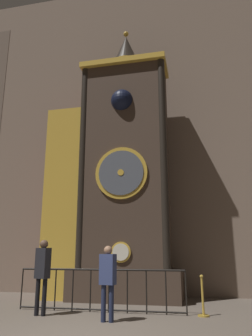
{
  "coord_description": "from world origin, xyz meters",
  "views": [
    {
      "loc": [
        2.35,
        -5.79,
        1.46
      ],
      "look_at": [
        -0.06,
        5.06,
        4.36
      ],
      "focal_mm": 35.0,
      "sensor_mm": 36.0,
      "label": 1
    }
  ],
  "objects_px": {
    "visitor_near": "(42,269)",
    "visitor_far": "(108,276)",
    "stanchion_post": "(203,303)",
    "clock_tower": "(113,176)"
  },
  "relations": [
    {
      "from": "visitor_near",
      "to": "visitor_far",
      "type": "height_order",
      "value": "visitor_near"
    },
    {
      "from": "visitor_far",
      "to": "stanchion_post",
      "type": "height_order",
      "value": "visitor_far"
    },
    {
      "from": "visitor_far",
      "to": "stanchion_post",
      "type": "xyz_separation_m",
      "value": [
        2.07,
        1.15,
        -0.67
      ]
    },
    {
      "from": "stanchion_post",
      "to": "visitor_far",
      "type": "bearing_deg",
      "value": -150.97
    },
    {
      "from": "clock_tower",
      "to": "visitor_near",
      "type": "distance_m",
      "value": 4.34
    },
    {
      "from": "clock_tower",
      "to": "stanchion_post",
      "type": "xyz_separation_m",
      "value": [
        2.85,
        -2.2,
        -3.77
      ]
    },
    {
      "from": "visitor_near",
      "to": "visitor_far",
      "type": "xyz_separation_m",
      "value": [
        1.8,
        -0.38,
        -0.11
      ]
    },
    {
      "from": "clock_tower",
      "to": "stanchion_post",
      "type": "height_order",
      "value": "clock_tower"
    },
    {
      "from": "clock_tower",
      "to": "stanchion_post",
      "type": "distance_m",
      "value": 5.21
    },
    {
      "from": "clock_tower",
      "to": "visitor_far",
      "type": "height_order",
      "value": "clock_tower"
    }
  ]
}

